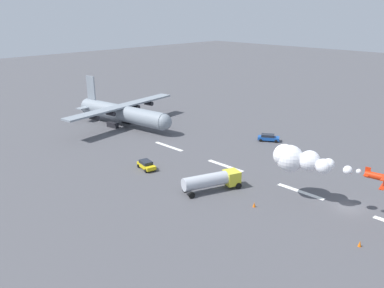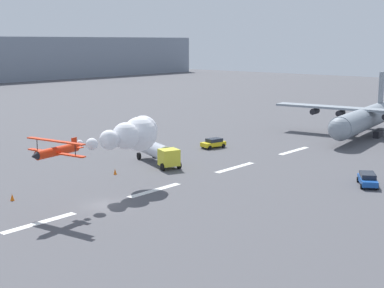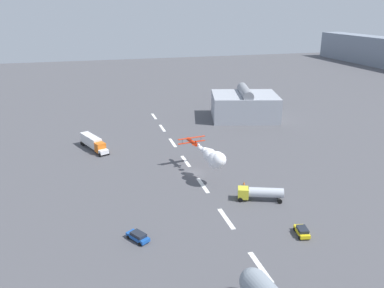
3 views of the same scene
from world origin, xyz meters
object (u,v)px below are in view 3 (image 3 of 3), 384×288
(fuel_tanker_truck, at_px, (260,193))
(followme_car_yellow, at_px, (138,236))
(semi_truck_orange, at_px, (93,142))
(traffic_cone_far, at_px, (244,183))
(airport_staff_sedan, at_px, (302,231))
(traffic_cone_near, at_px, (219,160))
(stunt_biplane_red, at_px, (213,157))

(fuel_tanker_truck, bearing_deg, followme_car_yellow, -73.45)
(semi_truck_orange, relative_size, traffic_cone_far, 17.92)
(semi_truck_orange, distance_m, traffic_cone_far, 46.67)
(semi_truck_orange, distance_m, airport_staff_sedan, 65.58)
(fuel_tanker_truck, relative_size, followme_car_yellow, 2.01)
(fuel_tanker_truck, height_order, traffic_cone_near, fuel_tanker_truck)
(stunt_biplane_red, xyz_separation_m, fuel_tanker_truck, (10.99, 6.70, -4.60))
(stunt_biplane_red, bearing_deg, traffic_cone_far, 65.91)
(semi_truck_orange, bearing_deg, traffic_cone_near, 59.96)
(semi_truck_orange, xyz_separation_m, fuel_tanker_truck, (41.57, 32.58, -0.36))
(semi_truck_orange, distance_m, followme_car_yellow, 49.92)
(airport_staff_sedan, bearing_deg, followme_car_yellow, -102.43)
(traffic_cone_far, bearing_deg, fuel_tanker_truck, 1.01)
(fuel_tanker_truck, bearing_deg, traffic_cone_near, -177.96)
(traffic_cone_far, bearing_deg, traffic_cone_near, -177.41)
(airport_staff_sedan, relative_size, traffic_cone_near, 5.74)
(stunt_biplane_red, relative_size, traffic_cone_far, 25.07)
(followme_car_yellow, bearing_deg, stunt_biplane_red, 133.10)
(airport_staff_sedan, distance_m, traffic_cone_far, 22.48)
(stunt_biplane_red, height_order, semi_truck_orange, stunt_biplane_red)
(stunt_biplane_red, relative_size, semi_truck_orange, 1.40)
(traffic_cone_near, relative_size, traffic_cone_far, 1.00)
(traffic_cone_near, bearing_deg, airport_staff_sedan, 3.79)
(semi_truck_orange, height_order, airport_staff_sedan, semi_truck_orange)
(followme_car_yellow, bearing_deg, traffic_cone_far, 120.89)
(traffic_cone_far, bearing_deg, airport_staff_sedan, 4.60)
(stunt_biplane_red, distance_m, semi_truck_orange, 40.29)
(followme_car_yellow, bearing_deg, fuel_tanker_truck, 106.55)
(airport_staff_sedan, bearing_deg, semi_truck_orange, -148.52)
(fuel_tanker_truck, distance_m, traffic_cone_near, 23.27)
(airport_staff_sedan, bearing_deg, fuel_tanker_truck, -173.40)
(stunt_biplane_red, height_order, fuel_tanker_truck, stunt_biplane_red)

